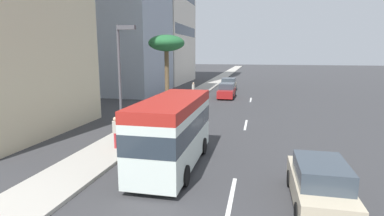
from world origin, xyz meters
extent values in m
plane|color=#38383A|center=(31.50, 0.00, 0.00)|extent=(198.00, 198.00, 0.00)
cube|color=#B2ADA3|center=(31.50, 6.84, 0.07)|extent=(162.00, 2.57, 0.15)
cube|color=silver|center=(5.54, 0.00, 0.01)|extent=(3.20, 0.16, 0.01)
cube|color=silver|center=(16.96, 0.00, 0.01)|extent=(3.20, 0.16, 0.01)
cube|color=silver|center=(29.09, 0.00, 0.01)|extent=(3.20, 0.16, 0.01)
cube|color=beige|center=(5.53, -2.94, 0.57)|extent=(4.33, 1.71, 0.79)
cube|color=#38424C|center=(5.31, -2.94, 1.30)|extent=(2.38, 1.57, 0.65)
cylinder|color=black|center=(6.87, -2.16, 0.32)|extent=(0.64, 0.22, 0.64)
cylinder|color=black|center=(6.87, -3.73, 0.32)|extent=(0.64, 0.22, 0.64)
cylinder|color=black|center=(4.18, -2.16, 0.32)|extent=(0.64, 0.22, 0.64)
cube|color=silver|center=(8.00, 2.89, 1.46)|extent=(6.85, 2.15, 2.45)
cube|color=#B2261E|center=(8.00, 2.89, 2.91)|extent=(6.85, 2.15, 0.47)
cube|color=#28333D|center=(8.00, 2.89, 1.92)|extent=(6.86, 2.15, 0.82)
cylinder|color=black|center=(6.02, 1.87, 0.42)|extent=(0.84, 0.26, 0.84)
cylinder|color=black|center=(6.02, 3.91, 0.42)|extent=(0.84, 0.26, 0.84)
cylinder|color=black|center=(9.99, 1.87, 0.42)|extent=(0.84, 0.26, 0.84)
cylinder|color=black|center=(9.99, 3.91, 0.42)|extent=(0.84, 0.26, 0.84)
cube|color=#A51E1E|center=(29.99, 2.76, 0.59)|extent=(4.42, 1.73, 0.82)
cube|color=#38424C|center=(30.22, 2.76, 1.33)|extent=(2.43, 1.59, 0.67)
cylinder|color=black|center=(28.62, 1.96, 0.32)|extent=(0.64, 0.22, 0.64)
cylinder|color=black|center=(28.62, 3.56, 0.32)|extent=(0.64, 0.22, 0.64)
cylinder|color=black|center=(31.37, 1.96, 0.32)|extent=(0.64, 0.22, 0.64)
cylinder|color=black|center=(31.37, 3.56, 0.32)|extent=(0.64, 0.22, 0.64)
cube|color=beige|center=(36.91, 3.25, 0.59)|extent=(4.38, 1.88, 0.84)
cube|color=#38424C|center=(37.13, 3.25, 1.36)|extent=(2.41, 1.73, 0.69)
cylinder|color=black|center=(35.55, 2.38, 0.32)|extent=(0.64, 0.22, 0.64)
cylinder|color=black|center=(35.55, 4.11, 0.32)|extent=(0.64, 0.22, 0.64)
cylinder|color=black|center=(38.27, 2.38, 0.32)|extent=(0.64, 0.22, 0.64)
cylinder|color=black|center=(38.27, 4.11, 0.32)|extent=(0.64, 0.22, 0.64)
cylinder|color=#333338|center=(11.04, 6.09, 0.56)|extent=(0.14, 0.14, 0.81)
cylinder|color=#333338|center=(11.20, 6.09, 0.56)|extent=(0.14, 0.14, 0.81)
cube|color=gold|center=(11.12, 6.09, 1.28)|extent=(0.36, 0.29, 0.64)
sphere|color=beige|center=(11.12, 6.09, 1.71)|extent=(0.22, 0.22, 0.22)
cylinder|color=red|center=(9.47, 6.49, 0.55)|extent=(0.14, 0.14, 0.81)
cylinder|color=red|center=(9.63, 6.49, 0.55)|extent=(0.14, 0.14, 0.81)
cube|color=beige|center=(9.55, 6.49, 1.28)|extent=(0.34, 0.38, 0.64)
sphere|color=beige|center=(9.55, 6.49, 1.71)|extent=(0.22, 0.22, 0.22)
cylinder|color=navy|center=(28.71, 6.40, 0.56)|extent=(0.14, 0.14, 0.81)
cylinder|color=navy|center=(28.87, 6.40, 0.56)|extent=(0.14, 0.14, 0.81)
cube|color=beige|center=(28.79, 6.40, 1.29)|extent=(0.36, 0.29, 0.64)
sphere|color=beige|center=(28.79, 6.40, 1.72)|extent=(0.22, 0.22, 0.22)
cylinder|color=brown|center=(23.02, 7.74, 2.83)|extent=(0.41, 0.41, 5.36)
ellipsoid|color=#236033|center=(23.02, 7.74, 6.02)|extent=(3.37, 3.37, 1.51)
cylinder|color=#4C4C51|center=(9.20, 5.96, 3.31)|extent=(0.14, 0.14, 6.33)
cube|color=#4C4C51|center=(9.20, 5.51, 6.33)|extent=(0.24, 0.90, 0.20)
cube|color=#2D3847|center=(46.52, 11.47, 8.71)|extent=(14.00, 0.08, 1.61)
camera|label=1|loc=(-4.95, -0.82, 5.15)|focal=28.73mm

